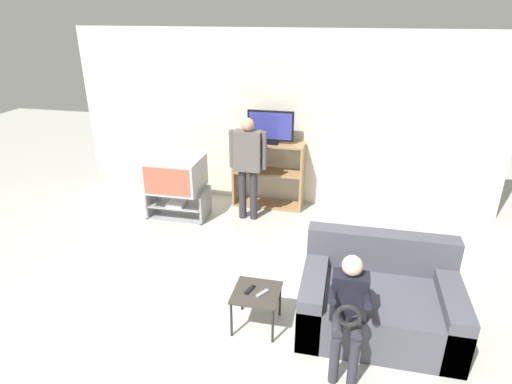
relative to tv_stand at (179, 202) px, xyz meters
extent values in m
cube|color=silver|center=(1.36, 0.90, 1.09)|extent=(6.40, 0.06, 2.60)
cube|color=#939399|center=(0.00, 0.01, -0.21)|extent=(0.86, 0.46, 0.02)
cube|color=#939399|center=(0.00, 0.01, -0.02)|extent=(0.83, 0.46, 0.02)
cube|color=#939399|center=(0.00, 0.01, 0.21)|extent=(0.86, 0.46, 0.02)
cube|color=#939399|center=(-0.42, 0.01, 0.00)|extent=(0.03, 0.46, 0.44)
cube|color=#939399|center=(0.42, 0.01, 0.00)|extent=(0.03, 0.46, 0.44)
cube|color=white|center=(0.00, -0.05, 0.02)|extent=(0.24, 0.28, 0.05)
cube|color=#B2B2B7|center=(-0.01, -0.01, 0.46)|extent=(0.75, 0.64, 0.47)
cube|color=#D8593F|center=(-0.01, -0.33, 0.46)|extent=(0.67, 0.01, 0.39)
cube|color=#9E7A51|center=(0.70, 0.65, 0.30)|extent=(0.03, 0.36, 1.02)
cube|color=#9E7A51|center=(1.73, 0.65, 0.30)|extent=(0.03, 0.36, 1.02)
cube|color=#9E7A51|center=(1.22, 0.65, -0.20)|extent=(1.00, 0.36, 0.03)
cube|color=#9E7A51|center=(1.22, 0.65, 0.35)|extent=(1.00, 0.36, 0.03)
cube|color=#9E7A51|center=(1.22, 0.65, 0.79)|extent=(1.00, 0.36, 0.03)
cube|color=#9E7A4C|center=(1.03, 0.59, 0.47)|extent=(0.18, 0.04, 0.22)
cube|color=black|center=(1.25, 0.62, 0.83)|extent=(0.24, 0.20, 0.04)
cube|color=black|center=(1.25, 0.62, 1.07)|extent=(0.68, 0.04, 0.44)
cube|color=#333899|center=(1.25, 0.60, 1.07)|extent=(0.63, 0.01, 0.39)
cube|color=#38332D|center=(1.64, -2.09, 0.17)|extent=(0.44, 0.44, 0.02)
cylinder|color=black|center=(1.45, -2.29, -0.03)|extent=(0.02, 0.02, 0.37)
cylinder|color=black|center=(1.84, -2.29, -0.03)|extent=(0.02, 0.02, 0.37)
cylinder|color=black|center=(1.45, -1.89, -0.03)|extent=(0.02, 0.02, 0.37)
cylinder|color=black|center=(1.84, -1.89, -0.03)|extent=(0.02, 0.02, 0.37)
cube|color=black|center=(1.58, -2.08, 0.19)|extent=(0.08, 0.15, 0.02)
cube|color=gray|center=(1.70, -2.11, 0.19)|extent=(0.11, 0.14, 0.02)
cube|color=#4C4C56|center=(2.78, -1.88, 0.01)|extent=(1.45, 0.99, 0.44)
cube|color=#4C4C56|center=(2.78, -1.48, 0.42)|extent=(1.45, 0.20, 0.39)
cube|color=#4C4C56|center=(2.16, -1.88, 0.07)|extent=(0.22, 0.99, 0.56)
cube|color=#4C4C56|center=(3.39, -1.88, 0.07)|extent=(0.22, 0.99, 0.56)
cylinder|color=#2D2D33|center=(0.94, 0.15, 0.16)|extent=(0.11, 0.11, 0.75)
cylinder|color=#2D2D33|center=(1.10, 0.15, 0.16)|extent=(0.11, 0.11, 0.75)
cube|color=#5B5651|center=(1.02, 0.15, 0.82)|extent=(0.38, 0.20, 0.56)
cylinder|color=#5B5651|center=(0.79, 0.15, 0.83)|extent=(0.08, 0.08, 0.54)
cylinder|color=#5B5651|center=(1.25, 0.15, 0.83)|extent=(0.08, 0.08, 0.54)
sphere|color=tan|center=(1.02, 0.15, 1.19)|extent=(0.18, 0.18, 0.18)
cylinder|color=#2D2D38|center=(2.41, -2.61, 0.01)|extent=(0.08, 0.08, 0.44)
cylinder|color=#2D2D38|center=(2.56, -2.61, 0.01)|extent=(0.08, 0.08, 0.44)
cylinder|color=#2D2D38|center=(2.41, -2.46, 0.27)|extent=(0.09, 0.30, 0.09)
cylinder|color=#2D2D38|center=(2.56, -2.46, 0.27)|extent=(0.09, 0.30, 0.09)
cube|color=black|center=(2.48, -2.31, 0.44)|extent=(0.30, 0.17, 0.42)
cylinder|color=black|center=(2.35, -2.44, 0.52)|extent=(0.06, 0.31, 0.14)
cylinder|color=black|center=(2.62, -2.44, 0.52)|extent=(0.06, 0.31, 0.14)
sphere|color=beige|center=(2.48, -2.31, 0.73)|extent=(0.17, 0.17, 0.17)
torus|color=black|center=(2.48, -2.60, 0.46)|extent=(0.21, 0.04, 0.21)
camera|label=1|loc=(2.36, -5.33, 2.64)|focal=30.00mm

